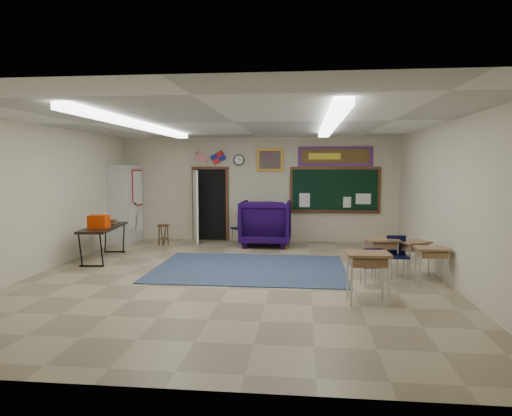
# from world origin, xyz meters

# --- Properties ---
(floor) EXTENTS (9.00, 9.00, 0.00)m
(floor) POSITION_xyz_m (0.00, 0.00, 0.00)
(floor) COLOR gray
(floor) RESTS_ON ground
(back_wall) EXTENTS (8.00, 0.04, 3.00)m
(back_wall) POSITION_xyz_m (0.00, 4.50, 1.50)
(back_wall) COLOR beige
(back_wall) RESTS_ON floor
(front_wall) EXTENTS (8.00, 0.04, 3.00)m
(front_wall) POSITION_xyz_m (0.00, -4.50, 1.50)
(front_wall) COLOR beige
(front_wall) RESTS_ON floor
(left_wall) EXTENTS (0.04, 9.00, 3.00)m
(left_wall) POSITION_xyz_m (-4.00, 0.00, 1.50)
(left_wall) COLOR beige
(left_wall) RESTS_ON floor
(right_wall) EXTENTS (0.04, 9.00, 3.00)m
(right_wall) POSITION_xyz_m (4.00, 0.00, 1.50)
(right_wall) COLOR beige
(right_wall) RESTS_ON floor
(ceiling) EXTENTS (8.00, 9.00, 0.04)m
(ceiling) POSITION_xyz_m (0.00, 0.00, 3.00)
(ceiling) COLOR white
(ceiling) RESTS_ON back_wall
(area_rug) EXTENTS (4.00, 3.00, 0.02)m
(area_rug) POSITION_xyz_m (0.20, 0.80, 0.01)
(area_rug) COLOR #354B65
(area_rug) RESTS_ON floor
(fluorescent_strips) EXTENTS (3.86, 6.00, 0.10)m
(fluorescent_strips) POSITION_xyz_m (0.00, 0.00, 2.94)
(fluorescent_strips) COLOR white
(fluorescent_strips) RESTS_ON ceiling
(doorway) EXTENTS (1.10, 0.89, 2.16)m
(doorway) POSITION_xyz_m (-1.50, 4.35, 1.06)
(doorway) COLOR black
(doorway) RESTS_ON back_wall
(chalkboard) EXTENTS (2.55, 0.14, 1.30)m
(chalkboard) POSITION_xyz_m (2.20, 4.46, 1.46)
(chalkboard) COLOR #542C18
(chalkboard) RESTS_ON back_wall
(bulletin_board) EXTENTS (2.10, 0.05, 0.55)m
(bulletin_board) POSITION_xyz_m (2.20, 4.47, 2.45)
(bulletin_board) COLOR #A30E1F
(bulletin_board) RESTS_ON back_wall
(framed_art_print) EXTENTS (0.75, 0.05, 0.65)m
(framed_art_print) POSITION_xyz_m (0.35, 4.47, 2.35)
(framed_art_print) COLOR #A97720
(framed_art_print) RESTS_ON back_wall
(wall_clock) EXTENTS (0.32, 0.05, 0.32)m
(wall_clock) POSITION_xyz_m (-0.55, 4.47, 2.35)
(wall_clock) COLOR black
(wall_clock) RESTS_ON back_wall
(wall_flags) EXTENTS (1.16, 0.06, 0.70)m
(wall_flags) POSITION_xyz_m (-1.40, 4.44, 2.48)
(wall_flags) COLOR red
(wall_flags) RESTS_ON back_wall
(storage_cabinet) EXTENTS (0.59, 1.25, 2.20)m
(storage_cabinet) POSITION_xyz_m (-3.71, 3.85, 1.10)
(storage_cabinet) COLOR #B7B7B2
(storage_cabinet) RESTS_ON floor
(wingback_armchair) EXTENTS (1.35, 1.38, 1.25)m
(wingback_armchair) POSITION_xyz_m (0.30, 3.68, 0.62)
(wingback_armchair) COLOR black
(wingback_armchair) RESTS_ON floor
(student_chair_reading) EXTENTS (0.61, 0.61, 0.87)m
(student_chair_reading) POSITION_xyz_m (-0.40, 3.73, 0.44)
(student_chair_reading) COLOR black
(student_chair_reading) RESTS_ON floor
(student_chair_desk_a) EXTENTS (0.42, 0.42, 0.73)m
(student_chair_desk_a) POSITION_xyz_m (2.54, -0.40, 0.36)
(student_chair_desk_a) COLOR black
(student_chair_desk_a) RESTS_ON floor
(student_chair_desk_b) EXTENTS (0.41, 0.41, 0.81)m
(student_chair_desk_b) POSITION_xyz_m (3.15, 0.29, 0.41)
(student_chair_desk_b) COLOR black
(student_chair_desk_b) RESTS_ON floor
(student_desk_front_left) EXTENTS (0.72, 0.61, 0.74)m
(student_desk_front_left) POSITION_xyz_m (2.86, 0.43, 0.41)
(student_desk_front_left) COLOR brown
(student_desk_front_left) RESTS_ON floor
(student_desk_front_right) EXTENTS (0.72, 0.66, 0.69)m
(student_desk_front_right) POSITION_xyz_m (3.49, 0.52, 0.39)
(student_desk_front_right) COLOR brown
(student_desk_front_right) RESTS_ON floor
(student_desk_back_left) EXTENTS (0.70, 0.54, 0.81)m
(student_desk_back_left) POSITION_xyz_m (2.34, -1.43, 0.45)
(student_desk_back_left) COLOR brown
(student_desk_back_left) RESTS_ON floor
(student_desk_back_right) EXTENTS (0.59, 0.45, 0.70)m
(student_desk_back_right) POSITION_xyz_m (3.65, -0.21, 0.39)
(student_desk_back_right) COLOR brown
(student_desk_back_right) RESTS_ON floor
(folding_table) EXTENTS (0.82, 1.92, 1.06)m
(folding_table) POSITION_xyz_m (-3.31, 1.42, 0.42)
(folding_table) COLOR black
(folding_table) RESTS_ON floor
(wooden_stool) EXTENTS (0.32, 0.32, 0.57)m
(wooden_stool) POSITION_xyz_m (-2.49, 3.39, 0.30)
(wooden_stool) COLOR #4F2D17
(wooden_stool) RESTS_ON floor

